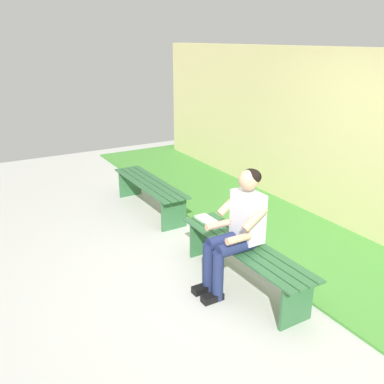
{
  "coord_description": "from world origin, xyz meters",
  "views": [
    {
      "loc": [
        -3.03,
        2.38,
        2.44
      ],
      "look_at": [
        0.8,
        0.15,
        0.8
      ],
      "focal_mm": 39.45,
      "sensor_mm": 36.0,
      "label": 1
    }
  ],
  "objects_px": {
    "bench_near": "(244,255)",
    "person_seated": "(238,226)",
    "apple": "(211,226)",
    "book_open": "(209,221)",
    "bench_far": "(150,189)"
  },
  "relations": [
    {
      "from": "apple",
      "to": "book_open",
      "type": "height_order",
      "value": "apple"
    },
    {
      "from": "bench_near",
      "to": "person_seated",
      "type": "bearing_deg",
      "value": 90.95
    },
    {
      "from": "bench_far",
      "to": "bench_near",
      "type": "bearing_deg",
      "value": -180.0
    },
    {
      "from": "bench_near",
      "to": "book_open",
      "type": "xyz_separation_m",
      "value": [
        0.67,
        0.0,
        0.12
      ]
    },
    {
      "from": "bench_near",
      "to": "apple",
      "type": "xyz_separation_m",
      "value": [
        0.49,
        0.1,
        0.15
      ]
    },
    {
      "from": "person_seated",
      "to": "apple",
      "type": "height_order",
      "value": "person_seated"
    },
    {
      "from": "bench_near",
      "to": "book_open",
      "type": "height_order",
      "value": "book_open"
    },
    {
      "from": "bench_near",
      "to": "person_seated",
      "type": "distance_m",
      "value": 0.36
    },
    {
      "from": "bench_far",
      "to": "apple",
      "type": "bearing_deg",
      "value": 177.0
    },
    {
      "from": "bench_far",
      "to": "book_open",
      "type": "bearing_deg",
      "value": 179.85
    },
    {
      "from": "bench_near",
      "to": "book_open",
      "type": "relative_size",
      "value": 4.3
    },
    {
      "from": "person_seated",
      "to": "apple",
      "type": "distance_m",
      "value": 0.53
    },
    {
      "from": "apple",
      "to": "book_open",
      "type": "distance_m",
      "value": 0.21
    },
    {
      "from": "apple",
      "to": "book_open",
      "type": "xyz_separation_m",
      "value": [
        0.18,
        -0.09,
        -0.03
      ]
    },
    {
      "from": "bench_far",
      "to": "person_seated",
      "type": "bearing_deg",
      "value": 177.5
    }
  ]
}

